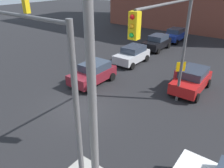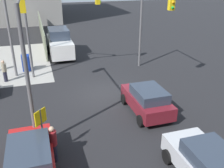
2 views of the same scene
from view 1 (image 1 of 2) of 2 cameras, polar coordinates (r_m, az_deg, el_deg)
name	(u,v)px [view 1 (image 1 of 2)]	position (r m, az deg, el deg)	size (l,w,h in m)	color
ground_plane	(81,107)	(14.08, -8.04, -6.04)	(120.00, 120.00, 0.00)	black
traffic_signal_nw_corner	(170,39)	(11.50, 14.87, 11.40)	(6.24, 0.36, 6.50)	#59595B
traffic_signal_ne_corner	(29,69)	(7.89, -20.92, 3.74)	(0.36, 5.72, 6.50)	#59595B
street_lamp_corner	(88,103)	(5.30, -6.34, -4.84)	(1.58, 2.36, 8.00)	slate
warning_sign_two_way	(180,72)	(15.51, 17.34, 2.91)	(0.48, 0.48, 2.40)	#4C4C4C
hatchback_black	(157,42)	(25.74, 11.70, 10.66)	(3.98, 2.02, 1.62)	black
hatchback_maroon	(93,73)	(16.80, -4.96, 2.87)	(3.86, 2.02, 1.62)	maroon
sedan_silver	(132,55)	(21.02, 5.31, 7.65)	(3.92, 2.02, 1.62)	#B7BABF
coupe_blue	(175,35)	(29.79, 16.05, 12.25)	(3.85, 2.02, 1.62)	#1E389E
sedan_red	(192,80)	(16.63, 20.10, 1.06)	(4.01, 2.02, 1.62)	#B21919
pedestrian_crossing	(176,79)	(16.25, 16.30, 1.31)	(0.36, 0.36, 1.75)	maroon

